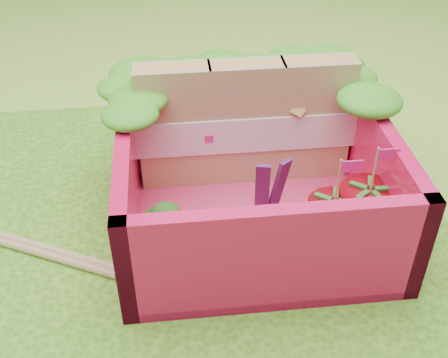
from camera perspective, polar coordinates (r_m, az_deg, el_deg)
ground at (r=2.93m, az=-2.76°, el=-5.03°), size 14.00×14.00×0.00m
placemat at (r=2.92m, az=-2.77°, el=-4.81°), size 2.60×2.60×0.03m
bento_floor at (r=2.95m, az=2.82°, el=-3.31°), size 1.30×1.30×0.05m
bento_box at (r=2.80m, az=2.98°, el=0.61°), size 1.30×1.30×0.55m
lettuce_ruffle at (r=3.00m, az=1.85°, el=10.78°), size 1.43×0.77×0.11m
sandwich_stack at (r=2.98m, az=2.25°, el=5.64°), size 1.23×0.18×0.68m
broccoli at (r=2.54m, az=-7.00°, el=-5.29°), size 0.33×0.33×0.26m
carrot_sticks at (r=2.60m, az=-1.50°, el=-5.61°), size 0.13×0.08×0.25m
purple_wedges at (r=2.75m, az=4.69°, el=-1.17°), size 0.15×0.06×0.38m
strawberry_left at (r=2.69m, az=10.91°, el=-4.31°), size 0.25×0.25×0.49m
strawberry_right at (r=2.75m, az=14.21°, el=-3.46°), size 0.28×0.28×0.52m
snap_peas at (r=2.83m, az=11.52°, el=-4.92°), size 0.62×0.48×0.05m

